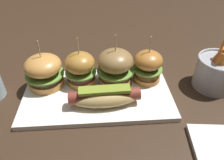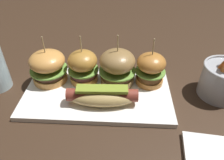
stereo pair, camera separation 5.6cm
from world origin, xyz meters
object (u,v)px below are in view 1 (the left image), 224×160
Objects in this scene: slider_far_right at (148,66)px; slider_center_left at (80,68)px; platter_main at (98,94)px; fries_bucket at (216,72)px; slider_far_left at (44,71)px; hot_dog at (105,97)px; slider_center_right at (115,67)px.

slider_center_left is at bearing 179.74° from slider_far_right.
slider_far_right is (0.14, 0.05, 0.05)m from platter_main.
fries_bucket is (0.33, 0.02, 0.04)m from platter_main.
slider_far_left and slider_far_right have the same top height.
fries_bucket is at bearing 12.51° from hot_dog.
fries_bucket is (0.47, -0.02, -0.01)m from slider_far_left.
slider_center_right is at bearing 0.04° from slider_far_left.
slider_far_right is at bearing -0.26° from slider_center_left.
slider_center_left reaches higher than slider_far_left.
fries_bucket is (0.37, -0.03, -0.01)m from slider_center_left.
slider_far_right is (0.12, 0.09, 0.02)m from hot_dog.
platter_main is 2.88× the size of slider_far_right.
platter_main is 0.06m from hot_dog.
slider_center_right is 0.09m from slider_far_right.
slider_far_left is 0.98× the size of slider_center_left.
slider_center_right reaches higher than slider_center_left.
fries_bucket reaches higher than hot_dog.
hot_dog is 0.16m from slider_far_right.
platter_main is 2.84× the size of slider_center_left.
slider_center_right is at bearing -178.01° from slider_far_right.
slider_far_left is 0.47m from fries_bucket.
fries_bucket is at bearing 3.98° from platter_main.
slider_far_left reaches higher than fries_bucket.
hot_dog is at bearing -142.74° from slider_far_right.
slider_center_right is (0.03, 0.09, 0.03)m from hot_dog.
hot_dog is at bearing -110.14° from slider_center_right.
slider_center_left is at bearing 176.02° from fries_bucket.
fries_bucket is (0.28, -0.02, -0.02)m from slider_center_right.
slider_center_left is (0.10, 0.00, 0.00)m from slider_far_left.
slider_center_right is at bearing -2.40° from slider_center_left.
slider_far_right is (0.19, -0.00, -0.00)m from slider_center_left.
slider_far_left is at bearing -177.56° from slider_center_left.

